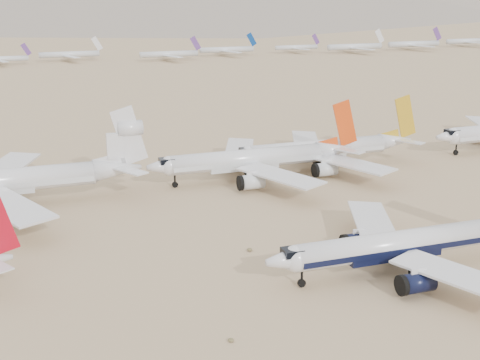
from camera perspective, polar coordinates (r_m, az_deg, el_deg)
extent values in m
plane|color=#8E7452|center=(124.92, 16.49, -6.42)|extent=(7000.00, 7000.00, 0.00)
cylinder|color=silver|center=(115.67, 13.32, -5.31)|extent=(37.46, 4.43, 4.43)
cube|color=black|center=(115.87, 13.30, -5.57)|extent=(36.71, 4.49, 1.00)
sphere|color=silver|center=(107.12, 4.80, -6.70)|extent=(4.43, 4.43, 4.43)
cube|color=black|center=(106.39, 4.49, -6.15)|extent=(3.10, 2.88, 1.11)
cube|color=silver|center=(107.82, 18.38, -7.82)|extent=(14.47, 22.80, 0.69)
cylinder|color=black|center=(108.68, 14.92, -8.48)|extent=(5.20, 3.19, 3.19)
cube|color=silver|center=(127.76, 11.22, -3.44)|extent=(14.47, 22.80, 0.69)
cylinder|color=black|center=(122.90, 10.10, -5.19)|extent=(5.20, 3.19, 3.19)
cylinder|color=black|center=(109.36, 5.28, -8.75)|extent=(1.33, 0.55, 1.33)
cylinder|color=black|center=(115.72, 14.67, -7.64)|extent=(1.86, 1.11, 1.86)
cylinder|color=black|center=(120.42, 13.02, -6.54)|extent=(1.86, 1.11, 1.86)
sphere|color=silver|center=(198.36, 17.77, 3.58)|extent=(4.87, 4.87, 4.87)
cube|color=black|center=(197.64, 17.64, 3.95)|extent=(3.41, 3.17, 1.22)
cylinder|color=black|center=(200.16, 17.93, 2.25)|extent=(1.46, 0.61, 1.46)
cylinder|color=silver|center=(176.44, 6.61, 2.65)|extent=(38.21, 4.64, 4.64)
cube|color=silver|center=(176.58, 6.60, 2.47)|extent=(37.45, 4.71, 1.04)
sphere|color=silver|center=(169.04, 0.78, 2.15)|extent=(4.64, 4.64, 4.64)
cube|color=black|center=(168.49, 0.56, 2.55)|extent=(3.25, 3.02, 1.16)
cone|color=silver|center=(187.82, 13.11, 3.28)|extent=(9.55, 4.64, 4.64)
cube|color=silver|center=(166.47, 9.55, 1.40)|extent=(14.76, 23.25, 0.72)
cube|color=silver|center=(185.12, 14.33, 3.19)|extent=(6.07, 7.93, 0.28)
cylinder|color=silver|center=(168.08, 7.34, 0.90)|extent=(5.31, 3.34, 3.34)
cube|color=silver|center=(189.67, 5.62, 3.40)|extent=(14.76, 23.25, 0.72)
cube|color=silver|center=(192.29, 12.88, 3.77)|extent=(6.07, 7.93, 0.28)
cylinder|color=silver|center=(184.54, 4.70, 2.39)|extent=(5.31, 3.34, 3.34)
cube|color=gold|center=(187.91, 13.92, 5.30)|extent=(7.24, 0.37, 11.93)
cylinder|color=black|center=(170.64, 1.14, 0.67)|extent=(1.39, 0.58, 1.39)
cylinder|color=black|center=(175.43, 7.50, 1.06)|extent=(1.95, 1.16, 1.95)
cylinder|color=black|center=(181.03, 6.57, 1.58)|extent=(1.95, 1.16, 1.95)
cylinder|color=silver|center=(164.70, 0.58, 1.82)|extent=(39.08, 4.78, 4.78)
cube|color=silver|center=(164.86, 0.58, 1.62)|extent=(38.29, 4.85, 1.07)
sphere|color=silver|center=(159.21, -6.03, 1.21)|extent=(4.78, 4.78, 4.78)
cube|color=black|center=(158.71, -6.30, 1.64)|extent=(3.34, 3.10, 1.19)
cone|color=silver|center=(174.22, 8.06, 2.59)|extent=(9.77, 4.78, 4.78)
cube|color=silver|center=(153.65, 3.42, 0.39)|extent=(15.09, 23.78, 0.74)
cube|color=silver|center=(171.11, 9.33, 2.49)|extent=(6.20, 8.11, 0.29)
cylinder|color=silver|center=(156.04, 1.06, -0.16)|extent=(5.43, 3.44, 3.44)
cube|color=silver|center=(178.47, -0.05, 2.69)|extent=(15.09, 23.78, 0.74)
cube|color=silver|center=(178.83, 7.94, 3.15)|extent=(6.20, 8.11, 0.29)
cylinder|color=silver|center=(173.60, -1.20, 1.56)|extent=(5.43, 3.44, 3.44)
cube|color=#D6400F|center=(174.01, 8.94, 4.82)|extent=(7.41, 0.38, 12.20)
cylinder|color=black|center=(160.79, -5.57, -0.39)|extent=(1.43, 0.60, 1.43)
cylinder|color=black|center=(163.45, 1.52, 0.06)|extent=(2.01, 1.19, 2.01)
cylinder|color=black|center=(169.45, 0.70, 0.66)|extent=(2.01, 1.19, 2.01)
cone|color=silver|center=(154.88, -10.42, 0.95)|extent=(10.96, 5.25, 5.25)
cube|color=silver|center=(138.73, -19.00, -2.09)|extent=(16.94, 26.69, 0.82)
cube|color=silver|center=(150.24, -9.31, 0.78)|extent=(6.96, 9.10, 0.32)
cube|color=silver|center=(168.38, -19.26, 1.07)|extent=(16.94, 26.69, 0.82)
cube|color=silver|center=(159.86, -9.98, 1.70)|extent=(6.96, 9.10, 0.32)
cube|color=silver|center=(153.56, -9.44, 3.78)|extent=(8.31, 0.42, 13.69)
cylinder|color=silver|center=(153.25, -9.36, 4.41)|extent=(5.48, 3.40, 3.40)
cylinder|color=black|center=(151.15, -19.56, -2.25)|extent=(2.21, 1.31, 2.21)
cylinder|color=black|center=(158.17, -19.60, -1.44)|extent=(2.21, 1.31, 2.21)
cylinder|color=silver|center=(427.11, -19.71, 9.71)|extent=(31.07, 3.07, 3.07)
cube|color=#59357E|center=(426.91, -17.80, 10.58)|extent=(6.19, 0.31, 7.79)
cube|color=silver|center=(419.16, -19.69, 9.53)|extent=(8.18, 14.30, 0.31)
cube|color=silver|center=(435.16, -19.72, 9.75)|extent=(8.18, 14.30, 0.31)
cylinder|color=silver|center=(439.22, -14.36, 10.35)|extent=(37.10, 3.67, 3.67)
cube|color=silver|center=(440.68, -12.12, 11.32)|extent=(7.39, 0.37, 9.31)
cube|color=silver|center=(429.77, -14.22, 10.16)|extent=(9.77, 17.08, 0.37)
cube|color=silver|center=(448.79, -14.48, 10.39)|extent=(9.77, 17.08, 0.37)
cylinder|color=silver|center=(430.42, -6.08, 10.65)|extent=(37.12, 3.67, 3.67)
cube|color=#59357E|center=(434.30, -3.82, 11.57)|extent=(7.39, 0.37, 9.31)
cube|color=silver|center=(421.19, -5.76, 10.45)|extent=(9.78, 17.09, 0.37)
cube|color=silver|center=(439.76, -6.38, 10.69)|extent=(9.78, 17.09, 0.37)
cylinder|color=silver|center=(456.88, -1.13, 11.07)|extent=(37.57, 3.71, 3.71)
cube|color=navy|center=(462.26, 0.99, 11.91)|extent=(7.48, 0.37, 9.42)
cube|color=silver|center=(447.77, -0.72, 10.89)|extent=(9.90, 17.29, 0.37)
cube|color=silver|center=(466.12, -1.51, 11.10)|extent=(9.90, 17.29, 0.37)
cylinder|color=silver|center=(478.25, 4.83, 11.22)|extent=(31.55, 3.12, 3.12)
cube|color=#59357E|center=(484.12, 6.49, 11.86)|extent=(6.28, 0.31, 7.91)
cube|color=silver|center=(470.90, 5.25, 11.07)|extent=(8.31, 14.52, 0.31)
cube|color=silver|center=(485.71, 4.43, 11.25)|extent=(8.31, 14.52, 0.31)
cylinder|color=silver|center=(482.96, 9.77, 11.15)|extent=(41.16, 4.07, 4.07)
cube|color=silver|center=(492.16, 11.83, 11.94)|extent=(8.20, 0.41, 10.32)
cube|color=silver|center=(473.80, 10.41, 10.95)|extent=(10.84, 18.95, 0.41)
cube|color=silver|center=(492.30, 9.16, 11.20)|extent=(10.84, 18.95, 0.41)
cylinder|color=silver|center=(514.00, 14.62, 11.17)|extent=(41.35, 4.09, 4.09)
cube|color=#59357E|center=(524.60, 16.47, 11.89)|extent=(8.23, 0.41, 10.37)
cube|color=silver|center=(505.25, 15.30, 10.97)|extent=(10.89, 19.03, 0.41)
cube|color=silver|center=(522.91, 13.95, 11.23)|extent=(10.89, 19.03, 0.41)
cylinder|color=silver|center=(553.72, 18.92, 11.16)|extent=(38.77, 3.83, 3.83)
cube|color=silver|center=(545.95, 19.57, 10.97)|extent=(10.21, 17.85, 0.38)
cube|color=silver|center=(561.65, 18.27, 11.22)|extent=(10.21, 17.85, 0.38)
ellipsoid|color=brown|center=(93.84, -0.79, -13.50)|extent=(0.84, 0.84, 0.46)
ellipsoid|color=brown|center=(122.79, 0.83, -5.96)|extent=(0.98, 0.98, 0.54)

